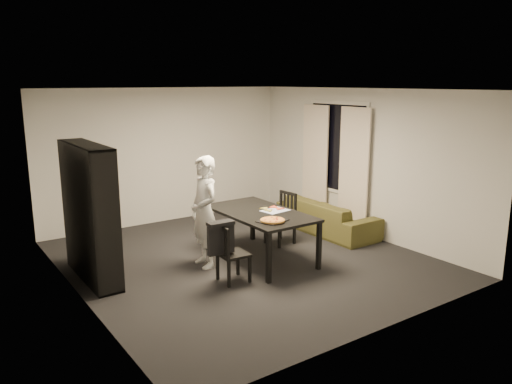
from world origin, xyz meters
TOP-DOWN VIEW (x-y plane):
  - room at (0.00, 0.00)m, footprint 5.01×5.51m
  - window_pane at (2.48, 0.60)m, footprint 0.02×1.40m
  - window_frame at (2.48, 0.60)m, footprint 0.03×1.52m
  - curtain_left at (2.40, 0.08)m, footprint 0.03×0.70m
  - curtain_right at (2.40, 1.12)m, footprint 0.03×0.70m
  - bookshelf at (-2.16, 0.60)m, footprint 0.35×1.50m
  - dining_table at (0.21, -0.10)m, footprint 1.01×1.82m
  - chair_left at (-0.68, -0.62)m, footprint 0.40×0.40m
  - chair_right at (1.01, 0.32)m, footprint 0.45×0.45m
  - draped_jacket at (-0.79, -0.62)m, footprint 0.38×0.18m
  - person at (-0.63, 0.12)m, footprint 0.43×0.63m
  - baking_tray at (0.06, -0.64)m, footprint 0.48×0.42m
  - pepperoni_pizza at (0.03, -0.68)m, footprint 0.35×0.35m
  - kitchen_towel at (0.44, -0.20)m, footprint 0.44×0.35m
  - pizza_slices at (0.44, -0.11)m, footprint 0.40×0.35m
  - sofa at (2.06, 0.37)m, footprint 0.80×2.04m

SIDE VIEW (x-z plane):
  - sofa at x=2.06m, z-range 0.00..0.60m
  - chair_left at x=-0.68m, z-range 0.06..0.88m
  - chair_right at x=1.01m, z-range 0.06..0.94m
  - draped_jacket at x=-0.79m, z-range 0.45..0.91m
  - dining_table at x=0.21m, z-range 0.31..1.07m
  - kitchen_towel at x=0.44m, z-range 0.76..0.77m
  - baking_tray at x=0.06m, z-range 0.76..0.77m
  - pizza_slices at x=0.44m, z-range 0.77..0.78m
  - pepperoni_pizza at x=0.03m, z-range 0.77..0.80m
  - person at x=-0.63m, z-range 0.00..1.66m
  - bookshelf at x=-2.16m, z-range 0.00..1.90m
  - curtain_left at x=2.40m, z-range 0.02..2.27m
  - curtain_right at x=2.40m, z-range 0.02..2.27m
  - room at x=0.00m, z-range 0.00..2.60m
  - window_pane at x=2.48m, z-range 0.70..2.30m
  - window_frame at x=2.48m, z-range 0.64..2.36m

